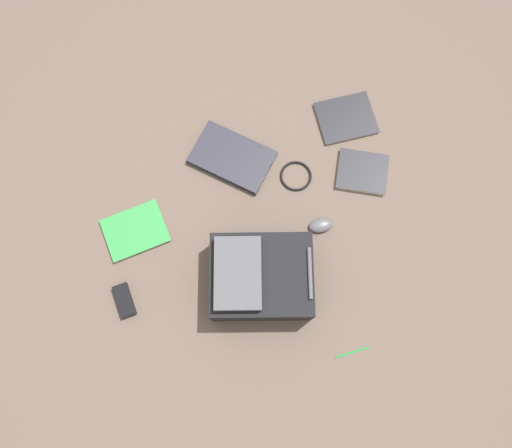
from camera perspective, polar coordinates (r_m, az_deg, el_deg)
The scene contains 10 objects.
ground_plane at distance 2.24m, azimuth -0.50°, elevation -0.29°, with size 3.85×3.85×0.00m, color brown.
backpack at distance 2.10m, azimuth 0.41°, elevation -5.94°, with size 0.36×0.43×0.22m.
laptop at distance 2.33m, azimuth -2.70°, elevation 7.45°, with size 0.37×0.42×0.03m.
book_comic at distance 2.29m, azimuth -13.31°, elevation -0.74°, with size 0.28×0.31×0.02m.
book_red at distance 2.35m, azimuth 11.77°, elevation 5.73°, with size 0.24×0.26×0.02m.
book_manual at distance 2.45m, azimuth 9.99°, elevation 11.55°, with size 0.26×0.29×0.02m.
computer_mouse at distance 2.24m, azimuth 7.22°, elevation -0.14°, with size 0.06×0.10×0.03m, color #4C4C51.
cable_coil at distance 2.31m, azimuth 4.47°, elevation 5.36°, with size 0.14×0.14×0.01m, color black.
power_brick at distance 2.24m, azimuth -14.47°, elevation -8.26°, with size 0.06×0.14×0.03m, color black.
pen_black at distance 2.20m, azimuth 10.69°, elevation -13.88°, with size 0.01×0.01×0.14m, color #198C33.
Camera 1 is at (0.56, -0.02, 2.17)m, focal length 35.86 mm.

